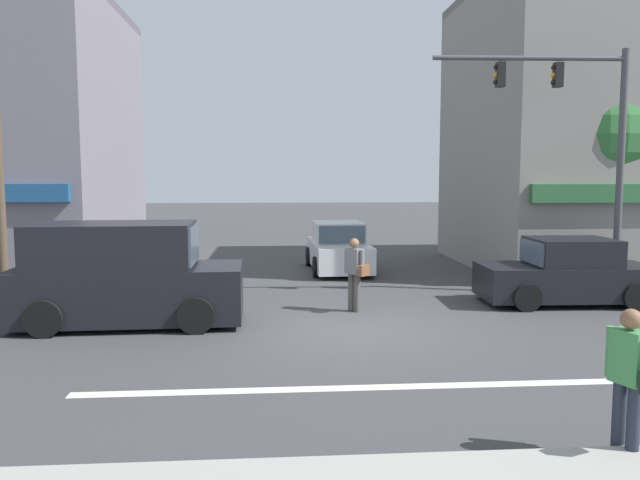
{
  "coord_description": "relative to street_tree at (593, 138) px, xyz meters",
  "views": [
    {
      "loc": [
        -1.62,
        -12.21,
        3.06
      ],
      "look_at": [
        -0.53,
        2.0,
        1.6
      ],
      "focal_mm": 35.0,
      "sensor_mm": 36.0,
      "label": 1
    }
  ],
  "objects": [
    {
      "name": "building_right_corner",
      "position": [
        2.63,
        2.36,
        0.49
      ],
      "size": [
        11.06,
        8.39,
        9.36
      ],
      "color": "gray",
      "rests_on": "ground"
    },
    {
      "name": "traffic_light_mast",
      "position": [
        -1.78,
        -2.91,
        -0.02
      ],
      "size": [
        4.89,
        0.36,
        6.2
      ],
      "color": "#47474C",
      "rests_on": "ground"
    },
    {
      "name": "lane_marking_stripe",
      "position": [
        -7.94,
        -9.39,
        -4.19
      ],
      "size": [
        9.0,
        0.24,
        0.01
      ],
      "primitive_type": "cube",
      "color": "silver",
      "rests_on": "ground"
    },
    {
      "name": "sedan_crossing_leftbound",
      "position": [
        -7.43,
        1.87,
        -3.48
      ],
      "size": [
        1.97,
        4.15,
        1.58
      ],
      "color": "silver",
      "rests_on": "ground"
    },
    {
      "name": "street_tree",
      "position": [
        0.0,
        0.0,
        0.0
      ],
      "size": [
        3.85,
        3.85,
        6.13
      ],
      "color": "#4C3823",
      "rests_on": "ground"
    },
    {
      "name": "ground_plane",
      "position": [
        -7.94,
        -5.89,
        -4.19
      ],
      "size": [
        120.0,
        120.0,
        0.0
      ],
      "primitive_type": "plane",
      "color": "#3D3D3F"
    },
    {
      "name": "pedestrian_mid_crossing",
      "position": [
        -7.7,
        -4.28,
        -3.24
      ],
      "size": [
        0.52,
        0.63,
        1.67
      ],
      "color": "#4C4742",
      "rests_on": "ground"
    },
    {
      "name": "sedan_parked_curbside",
      "position": [
        -2.49,
        -3.79,
        -3.48
      ],
      "size": [
        4.16,
        1.99,
        1.58
      ],
      "color": "black",
      "rests_on": "ground"
    },
    {
      "name": "pedestrian_foreground_with_bag",
      "position": [
        -5.77,
        -11.93,
        -3.24
      ],
      "size": [
        0.4,
        0.69,
        1.67
      ],
      "color": "#232838",
      "rests_on": "ground"
    },
    {
      "name": "van_crossing_rightbound",
      "position": [
        -12.6,
        -5.16,
        -3.19
      ],
      "size": [
        4.64,
        2.12,
        2.11
      ],
      "color": "black",
      "rests_on": "ground"
    }
  ]
}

